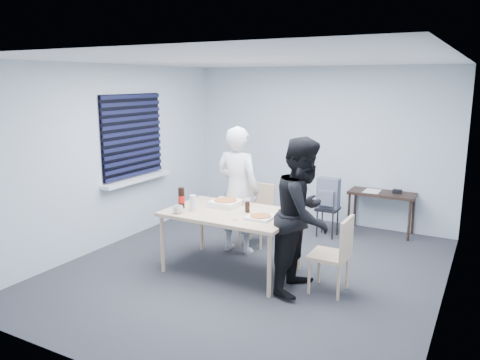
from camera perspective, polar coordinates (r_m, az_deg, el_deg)
The scene contains 19 objects.
room at distance 7.27m, azimuth -12.76°, elevation 4.41°, with size 5.00×5.00×5.00m.
dining_table at distance 5.82m, azimuth -1.09°, elevation -4.43°, with size 1.59×1.01×0.78m.
chair_far at distance 6.88m, azimuth 2.23°, elevation -3.61°, with size 0.42×0.42×0.89m.
chair_right at distance 5.39m, azimuth 11.72°, elevation -8.35°, with size 0.42×0.42×0.89m.
person_white at distance 6.46m, azimuth -0.30°, elevation -1.25°, with size 0.65×0.42×1.77m, color silver.
person_black at distance 5.32m, azimuth 7.72°, elevation -4.28°, with size 0.86×0.47×1.77m, color black.
side_table at distance 7.63m, azimuth 16.90°, elevation -1.99°, with size 1.00×0.44×0.66m.
stool at distance 7.35m, azimuth 10.63°, elevation -4.17°, with size 0.33×0.33×0.45m.
backpack at distance 7.25m, azimuth 10.69°, elevation -1.64°, with size 0.33×0.24×0.46m.
pizza_box_a at distance 6.05m, azimuth -1.76°, elevation -2.81°, with size 0.35×0.35×0.09m.
pizza_box_b at distance 5.52m, azimuth 2.51°, elevation -4.52°, with size 0.30×0.30×0.04m.
mug_a at distance 5.77m, azimuth -7.57°, elevation -3.59°, with size 0.12×0.12×0.10m, color silver.
mug_b at distance 6.08m, azimuth 0.87°, elevation -2.69°, with size 0.10×0.10×0.09m, color silver.
cola_glass at distance 5.76m, azimuth 0.91°, elevation -3.31°, with size 0.06×0.06×0.13m, color black.
soda_bottle at distance 5.99m, azimuth -7.15°, elevation -2.20°, with size 0.08×0.08×0.27m.
plastic_cups at distance 5.86m, azimuth -5.77°, elevation -2.79°, with size 0.08×0.08×0.20m, color silver.
rubber_band at distance 5.46m, azimuth -0.60°, elevation -4.90°, with size 0.06×0.06×0.00m, color red.
papers at distance 7.63m, azimuth 15.81°, elevation -1.31°, with size 0.24×0.32×0.01m, color white.
black_box at distance 7.60m, azimuth 18.62°, elevation -1.34°, with size 0.13×0.09×0.06m, color black.
Camera 1 is at (2.58, -5.00, 2.37)m, focal length 35.00 mm.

